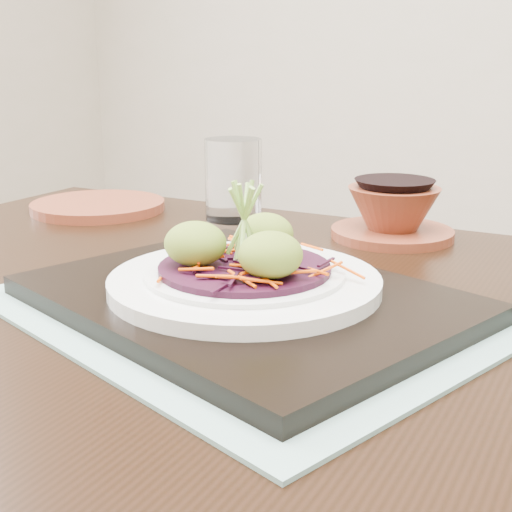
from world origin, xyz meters
The scene contains 11 objects.
dining_table centered at (-0.07, 0.00, 0.59)m, with size 1.10×0.74×0.68m.
placemat centered at (-0.07, -0.03, 0.68)m, with size 0.41×0.32×0.00m, color gray.
serving_tray centered at (-0.07, -0.03, 0.69)m, with size 0.36×0.27×0.02m, color black.
white_plate centered at (-0.07, -0.03, 0.71)m, with size 0.23×0.23×0.02m.
cabbage_bed centered at (-0.07, -0.03, 0.72)m, with size 0.15×0.15×0.01m, color black.
carrot_julienne centered at (-0.07, -0.03, 0.73)m, with size 0.18×0.18×0.01m, color #E34704, non-canonical shape.
guacamole_scoops centered at (-0.07, -0.03, 0.74)m, with size 0.13×0.11×0.04m.
scallion_garnish centered at (-0.07, -0.03, 0.76)m, with size 0.05×0.05×0.08m, color #84B448, non-canonical shape.
terracotta_side_plate centered at (-0.46, 0.22, 0.69)m, with size 0.19×0.19×0.01m, color maroon.
water_glass centered at (-0.26, 0.27, 0.73)m, with size 0.08×0.08×0.11m, color white.
terracotta_bowl_set centered at (-0.04, 0.28, 0.71)m, with size 0.17×0.17×0.06m.
Camera 1 is at (0.22, -0.54, 0.90)m, focal length 50.00 mm.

